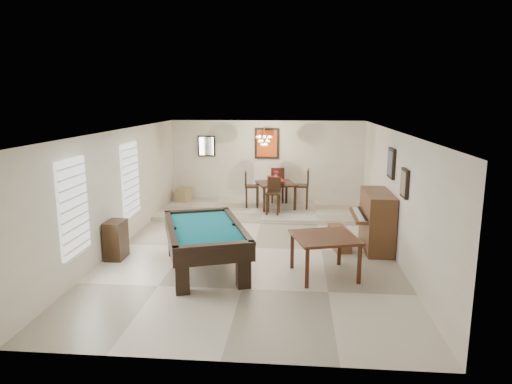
# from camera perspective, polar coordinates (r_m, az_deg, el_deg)

# --- Properties ---
(ground_plane) EXTENTS (6.00, 9.00, 0.02)m
(ground_plane) POSITION_cam_1_polar(r_m,az_deg,el_deg) (10.25, -0.30, -7.04)
(ground_plane) COLOR beige
(wall_back) EXTENTS (6.00, 0.04, 2.60)m
(wall_back) POSITION_cam_1_polar(r_m,az_deg,el_deg) (14.33, 1.37, 3.72)
(wall_back) COLOR silver
(wall_back) RESTS_ON ground_plane
(wall_front) EXTENTS (6.00, 0.04, 2.60)m
(wall_front) POSITION_cam_1_polar(r_m,az_deg,el_deg) (5.60, -4.64, -9.02)
(wall_front) COLOR silver
(wall_front) RESTS_ON ground_plane
(wall_left) EXTENTS (0.04, 9.00, 2.60)m
(wall_left) POSITION_cam_1_polar(r_m,az_deg,el_deg) (10.61, -16.66, 0.43)
(wall_left) COLOR silver
(wall_left) RESTS_ON ground_plane
(wall_right) EXTENTS (0.04, 9.00, 2.60)m
(wall_right) POSITION_cam_1_polar(r_m,az_deg,el_deg) (10.09, 16.92, -0.15)
(wall_right) COLOR silver
(wall_right) RESTS_ON ground_plane
(ceiling) EXTENTS (6.00, 9.00, 0.04)m
(ceiling) POSITION_cam_1_polar(r_m,az_deg,el_deg) (9.73, -0.31, 7.67)
(ceiling) COLOR white
(ceiling) RESTS_ON wall_back
(dining_step) EXTENTS (6.00, 2.50, 0.12)m
(dining_step) POSITION_cam_1_polar(r_m,az_deg,el_deg) (13.34, 1.00, -2.30)
(dining_step) COLOR beige
(dining_step) RESTS_ON ground_plane
(window_left_front) EXTENTS (0.06, 1.00, 1.70)m
(window_left_front) POSITION_cam_1_polar(r_m,az_deg,el_deg) (8.62, -21.84, -1.76)
(window_left_front) COLOR white
(window_left_front) RESTS_ON wall_left
(window_left_rear) EXTENTS (0.06, 1.00, 1.70)m
(window_left_rear) POSITION_cam_1_polar(r_m,az_deg,el_deg) (11.13, -15.42, 1.53)
(window_left_rear) COLOR white
(window_left_rear) RESTS_ON wall_left
(pool_table) EXTENTS (2.14, 2.87, 0.85)m
(pool_table) POSITION_cam_1_polar(r_m,az_deg,el_deg) (8.94, -6.39, -7.01)
(pool_table) COLOR black
(pool_table) RESTS_ON ground_plane
(square_table) EXTENTS (1.38, 1.38, 0.77)m
(square_table) POSITION_cam_1_polar(r_m,az_deg,el_deg) (8.69, 8.54, -7.90)
(square_table) COLOR #36190D
(square_table) RESTS_ON ground_plane
(upright_piano) EXTENTS (0.86, 1.53, 1.27)m
(upright_piano) POSITION_cam_1_polar(r_m,az_deg,el_deg) (10.36, 14.04, -3.45)
(upright_piano) COLOR brown
(upright_piano) RESTS_ON ground_plane
(piano_bench) EXTENTS (0.49, 0.89, 0.47)m
(piano_bench) POSITION_cam_1_polar(r_m,az_deg,el_deg) (10.32, 10.36, -5.68)
(piano_bench) COLOR brown
(piano_bench) RESTS_ON ground_plane
(apothecary_chest) EXTENTS (0.36, 0.53, 0.80)m
(apothecary_chest) POSITION_cam_1_polar(r_m,az_deg,el_deg) (9.92, -17.10, -5.73)
(apothecary_chest) COLOR black
(apothecary_chest) RESTS_ON ground_plane
(dining_table) EXTENTS (1.29, 1.29, 0.85)m
(dining_table) POSITION_cam_1_polar(r_m,az_deg,el_deg) (13.37, 2.49, -0.14)
(dining_table) COLOR black
(dining_table) RESTS_ON dining_step
(flower_vase) EXTENTS (0.19, 0.19, 0.25)m
(flower_vase) POSITION_cam_1_polar(r_m,az_deg,el_deg) (13.26, 2.51, 2.20)
(flower_vase) COLOR red
(flower_vase) RESTS_ON dining_table
(dining_chair_south) EXTENTS (0.41, 0.41, 1.01)m
(dining_chair_south) POSITION_cam_1_polar(r_m,az_deg,el_deg) (12.59, 2.15, -0.52)
(dining_chair_south) COLOR black
(dining_chair_south) RESTS_ON dining_step
(dining_chair_north) EXTENTS (0.43, 0.43, 1.10)m
(dining_chair_north) POSITION_cam_1_polar(r_m,az_deg,el_deg) (14.03, 2.71, 0.93)
(dining_chair_north) COLOR black
(dining_chair_north) RESTS_ON dining_step
(dining_chair_west) EXTENTS (0.44, 0.44, 1.07)m
(dining_chair_west) POSITION_cam_1_polar(r_m,az_deg,el_deg) (13.40, -0.53, 0.37)
(dining_chair_west) COLOR black
(dining_chair_west) RESTS_ON dining_step
(dining_chair_east) EXTENTS (0.45, 0.45, 1.15)m
(dining_chair_east) POSITION_cam_1_polar(r_m,az_deg,el_deg) (13.30, 5.68, 0.40)
(dining_chair_east) COLOR black
(dining_chair_east) RESTS_ON dining_step
(corner_bench) EXTENTS (0.47, 0.54, 0.42)m
(corner_bench) POSITION_cam_1_polar(r_m,az_deg,el_deg) (14.41, -9.05, -0.29)
(corner_bench) COLOR #A18957
(corner_bench) RESTS_ON dining_step
(chandelier) EXTENTS (0.44, 0.44, 0.60)m
(chandelier) POSITION_cam_1_polar(r_m,az_deg,el_deg) (12.94, 1.02, 6.88)
(chandelier) COLOR #FFE5B2
(chandelier) RESTS_ON ceiling
(back_painting) EXTENTS (0.75, 0.06, 0.95)m
(back_painting) POSITION_cam_1_polar(r_m,az_deg,el_deg) (14.22, 1.37, 6.10)
(back_painting) COLOR #D84C14
(back_painting) RESTS_ON wall_back
(back_mirror) EXTENTS (0.55, 0.06, 0.65)m
(back_mirror) POSITION_cam_1_polar(r_m,az_deg,el_deg) (14.48, -6.19, 5.73)
(back_mirror) COLOR white
(back_mirror) RESTS_ON wall_back
(right_picture_upper) EXTENTS (0.06, 0.55, 0.65)m
(right_picture_upper) POSITION_cam_1_polar(r_m,az_deg,el_deg) (10.27, 16.57, 3.47)
(right_picture_upper) COLOR slate
(right_picture_upper) RESTS_ON wall_right
(right_picture_lower) EXTENTS (0.06, 0.45, 0.55)m
(right_picture_lower) POSITION_cam_1_polar(r_m,az_deg,el_deg) (9.04, 18.09, 1.04)
(right_picture_lower) COLOR gray
(right_picture_lower) RESTS_ON wall_right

